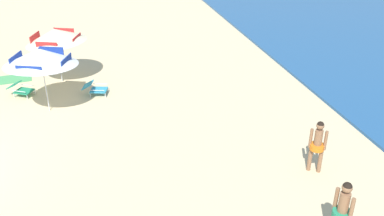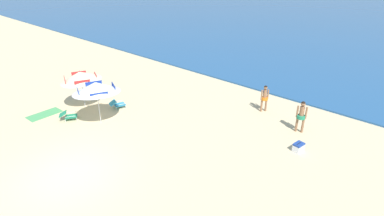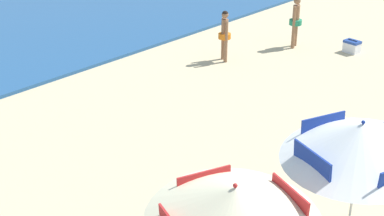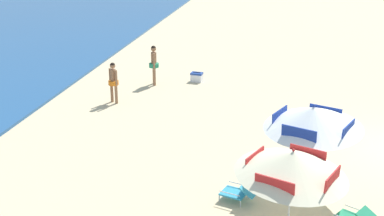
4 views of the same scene
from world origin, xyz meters
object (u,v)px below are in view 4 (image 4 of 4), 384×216
at_px(person_standing_near_shore, 113,80).
at_px(cooler_box, 197,77).
at_px(beach_umbrella_striped_main, 292,163).
at_px(beach_umbrella_striped_second, 313,118).
at_px(lounge_chair_beside_umbrella, 239,192).
at_px(person_standing_beside, 154,62).

height_order(person_standing_near_shore, cooler_box, person_standing_near_shore).
bearing_deg(cooler_box, beach_umbrella_striped_main, -160.34).
relative_size(beach_umbrella_striped_second, lounge_chair_beside_umbrella, 3.24).
relative_size(beach_umbrella_striped_main, beach_umbrella_striped_second, 1.01).
height_order(person_standing_near_shore, person_standing_beside, person_standing_beside).
distance_m(lounge_chair_beside_umbrella, person_standing_near_shore, 8.57).
bearing_deg(lounge_chair_beside_umbrella, beach_umbrella_striped_second, -62.78).
relative_size(beach_umbrella_striped_second, cooler_box, 6.09).
xyz_separation_m(beach_umbrella_striped_main, cooler_box, (11.49, 4.11, -1.72)).
relative_size(person_standing_near_shore, person_standing_beside, 0.94).
bearing_deg(cooler_box, person_standing_near_shore, 142.19).
relative_size(lounge_chair_beside_umbrella, cooler_box, 1.88).
bearing_deg(beach_umbrella_striped_main, person_standing_beside, 28.42).
bearing_deg(person_standing_beside, beach_umbrella_striped_second, -142.82).
height_order(beach_umbrella_striped_second, cooler_box, beach_umbrella_striped_second).
xyz_separation_m(lounge_chair_beside_umbrella, person_standing_beside, (9.12, 4.61, 0.70)).
xyz_separation_m(person_standing_near_shore, person_standing_beside, (2.58, -0.89, 0.06)).
xyz_separation_m(beach_umbrella_striped_second, lounge_chair_beside_umbrella, (-0.86, 1.66, -1.75)).
distance_m(lounge_chair_beside_umbrella, cooler_box, 10.30).
bearing_deg(person_standing_near_shore, beach_umbrella_striped_second, -128.43).
bearing_deg(beach_umbrella_striped_second, cooler_box, 26.85).
distance_m(beach_umbrella_striped_main, person_standing_near_shore, 10.60).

